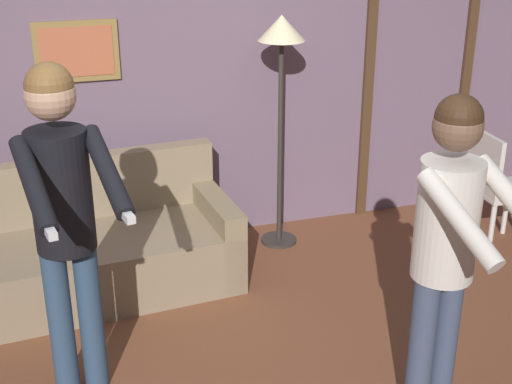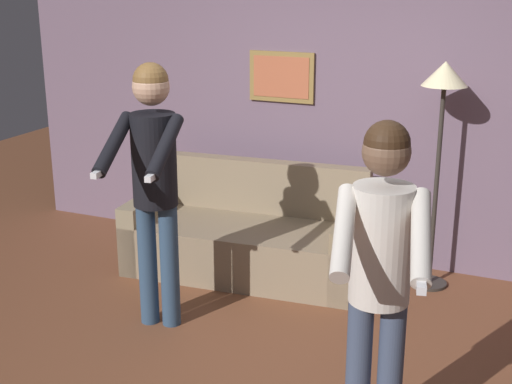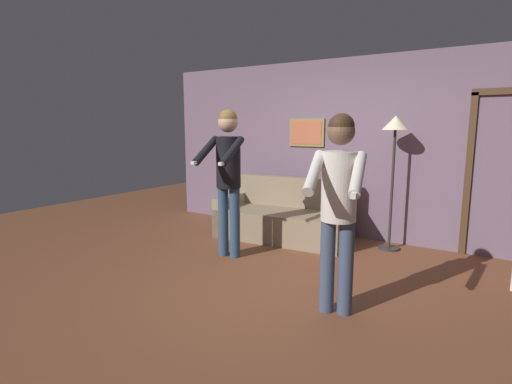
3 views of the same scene
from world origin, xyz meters
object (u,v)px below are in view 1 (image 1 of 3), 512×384
(person_standing_right, at_px, (448,236))
(dining_chair_distant, at_px, (494,184))
(couch, at_px, (94,252))
(person_standing_left, at_px, (63,204))
(torchiere_lamp, at_px, (281,56))

(person_standing_right, height_order, dining_chair_distant, person_standing_right)
(person_standing_right, relative_size, dining_chair_distant, 1.87)
(couch, relative_size, person_standing_left, 1.07)
(torchiere_lamp, relative_size, dining_chair_distant, 1.90)
(person_standing_left, bearing_deg, torchiere_lamp, 41.10)
(couch, height_order, dining_chair_distant, dining_chair_distant)
(person_standing_left, relative_size, dining_chair_distant, 1.97)
(couch, bearing_deg, person_standing_left, -99.13)
(torchiere_lamp, xyz_separation_m, person_standing_left, (-1.63, -1.42, -0.35))
(torchiere_lamp, relative_size, person_standing_right, 1.02)
(person_standing_left, bearing_deg, dining_chair_distant, 15.16)
(person_standing_left, height_order, person_standing_right, person_standing_left)
(torchiere_lamp, distance_m, person_standing_right, 2.20)
(torchiere_lamp, height_order, dining_chair_distant, torchiere_lamp)
(couch, bearing_deg, person_standing_right, -50.41)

